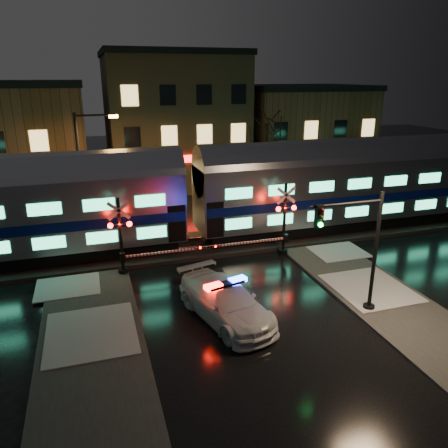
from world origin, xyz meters
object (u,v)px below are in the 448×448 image
(traffic_light, at_px, (359,253))
(crossing_signal_left, at_px, (128,244))
(streetlight, at_px, (84,167))
(police_car, at_px, (226,302))
(crossing_signal_right, at_px, (279,227))

(traffic_light, bearing_deg, crossing_signal_left, 155.17)
(streetlight, bearing_deg, crossing_signal_left, -74.73)
(police_car, height_order, crossing_signal_left, crossing_signal_left)
(crossing_signal_right, xyz_separation_m, traffic_light, (0.44, -6.96, 1.14))
(police_car, bearing_deg, crossing_signal_right, 34.54)
(streetlight, bearing_deg, police_car, -66.95)
(police_car, relative_size, streetlight, 0.76)
(traffic_light, height_order, streetlight, streetlight)
(police_car, xyz_separation_m, streetlight, (-5.26, 12.37, 3.70))
(police_car, bearing_deg, traffic_light, -27.64)
(traffic_light, bearing_deg, streetlight, 141.39)
(traffic_light, bearing_deg, police_car, -179.94)
(police_car, bearing_deg, streetlight, 98.73)
(streetlight, bearing_deg, crossing_signal_right, -33.20)
(traffic_light, xyz_separation_m, streetlight, (-10.67, 13.65, 1.61))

